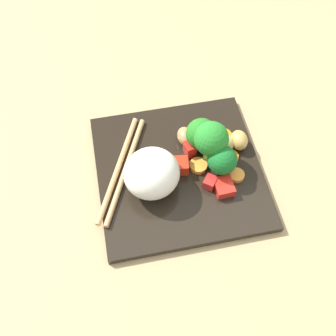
{
  "coord_description": "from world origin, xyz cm",
  "views": [
    {
      "loc": [
        6.69,
        33.71,
        56.79
      ],
      "look_at": [
        1.9,
        0.75,
        3.25
      ],
      "focal_mm": 43.37,
      "sensor_mm": 36.0,
      "label": 1
    }
  ],
  "objects_px": {
    "broccoli_floret_0": "(211,139)",
    "chopstick_pair": "(122,169)",
    "square_plate": "(179,171)",
    "rice_mound": "(152,173)",
    "carrot_slice_4": "(210,130)"
  },
  "relations": [
    {
      "from": "broccoli_floret_0",
      "to": "chopstick_pair",
      "type": "relative_size",
      "value": 0.42
    },
    {
      "from": "square_plate",
      "to": "chopstick_pair",
      "type": "height_order",
      "value": "chopstick_pair"
    },
    {
      "from": "rice_mound",
      "to": "carrot_slice_4",
      "type": "relative_size",
      "value": 3.33
    },
    {
      "from": "square_plate",
      "to": "broccoli_floret_0",
      "type": "bearing_deg",
      "value": -164.62
    },
    {
      "from": "rice_mound",
      "to": "chopstick_pair",
      "type": "distance_m",
      "value": 0.06
    },
    {
      "from": "square_plate",
      "to": "carrot_slice_4",
      "type": "xyz_separation_m",
      "value": [
        -0.07,
        -0.07,
        0.01
      ]
    },
    {
      "from": "broccoli_floret_0",
      "to": "carrot_slice_4",
      "type": "relative_size",
      "value": 3.17
    },
    {
      "from": "square_plate",
      "to": "rice_mound",
      "type": "xyz_separation_m",
      "value": [
        0.05,
        0.02,
        0.04
      ]
    },
    {
      "from": "rice_mound",
      "to": "broccoli_floret_0",
      "type": "relative_size",
      "value": 1.05
    },
    {
      "from": "broccoli_floret_0",
      "to": "carrot_slice_4",
      "type": "height_order",
      "value": "broccoli_floret_0"
    },
    {
      "from": "square_plate",
      "to": "chopstick_pair",
      "type": "xyz_separation_m",
      "value": [
        0.09,
        -0.01,
        0.01
      ]
    },
    {
      "from": "broccoli_floret_0",
      "to": "chopstick_pair",
      "type": "distance_m",
      "value": 0.15
    },
    {
      "from": "rice_mound",
      "to": "carrot_slice_4",
      "type": "distance_m",
      "value": 0.15
    },
    {
      "from": "chopstick_pair",
      "to": "carrot_slice_4",
      "type": "bearing_deg",
      "value": 131.78
    },
    {
      "from": "carrot_slice_4",
      "to": "rice_mound",
      "type": "bearing_deg",
      "value": 39.21
    }
  ]
}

